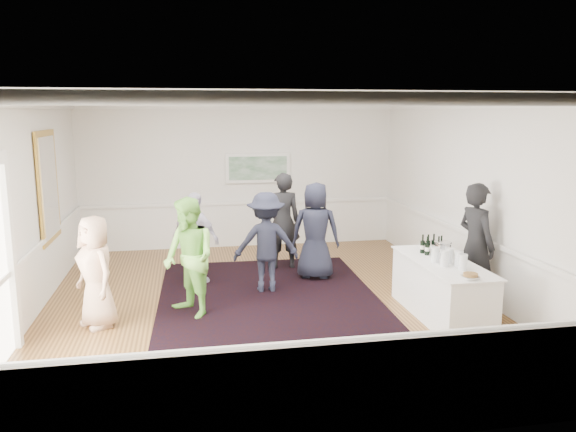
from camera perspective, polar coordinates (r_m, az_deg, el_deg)
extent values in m
plane|color=olive|center=(9.11, -2.22, -8.83)|extent=(8.00, 8.00, 0.00)
cube|color=white|center=(8.59, -2.38, 11.73)|extent=(7.00, 8.00, 0.02)
cube|color=white|center=(8.92, -25.15, 0.37)|extent=(0.02, 8.00, 3.20)
cube|color=white|center=(9.83, 18.34, 1.70)|extent=(0.02, 8.00, 3.20)
cube|color=white|center=(12.64, -4.91, 4.06)|extent=(7.00, 0.02, 3.20)
cube|color=white|center=(4.88, 4.50, -6.43)|extent=(7.00, 0.02, 3.20)
cube|color=gold|center=(10.13, -23.18, 2.77)|extent=(0.04, 1.25, 1.85)
cube|color=white|center=(10.12, -23.05, 2.78)|extent=(0.01, 1.05, 1.65)
cube|color=white|center=(7.96, -26.35, -3.81)|extent=(0.10, 0.14, 2.40)
cube|color=white|center=(12.62, -3.08, 4.89)|extent=(1.44, 0.05, 0.66)
cube|color=#266636|center=(12.59, -3.06, 4.88)|extent=(1.30, 0.01, 0.52)
cube|color=black|center=(9.31, -1.98, -8.31)|extent=(3.68, 4.76, 0.02)
cube|color=white|center=(8.71, 15.31, -7.23)|extent=(0.75, 2.05, 0.84)
cube|color=white|center=(8.59, 15.45, -4.53)|extent=(0.81, 2.11, 0.02)
imported|color=black|center=(9.21, 18.54, -2.83)|extent=(0.62, 0.80, 1.96)
imported|color=tan|center=(8.38, -18.93, -5.38)|extent=(0.87, 0.94, 1.61)
imported|color=#86D956|center=(8.44, -10.01, -4.21)|extent=(1.03, 1.10, 1.79)
imported|color=silver|center=(9.98, -9.36, -2.32)|extent=(1.00, 0.92, 1.65)
imported|color=#1E2133|center=(9.48, -2.24, -2.69)|extent=(1.13, 0.68, 1.71)
imported|color=black|center=(10.83, -0.55, -0.52)|extent=(0.69, 0.46, 1.88)
imported|color=#1E2133|center=(10.21, 2.81, -1.51)|extent=(0.99, 0.78, 1.78)
cylinder|color=#65A43A|center=(8.30, 15.63, -4.14)|extent=(0.12, 0.12, 0.24)
cylinder|color=#CF3D55|center=(8.34, 16.99, -4.14)|extent=(0.12, 0.12, 0.24)
cylinder|color=#80B741|center=(8.49, 14.72, -3.77)|extent=(0.12, 0.12, 0.24)
cylinder|color=white|center=(8.18, 17.36, -4.44)|extent=(0.12, 0.12, 0.24)
cylinder|color=#EB4A45|center=(8.48, 16.08, -3.85)|extent=(0.12, 0.12, 0.24)
cylinder|color=silver|center=(8.78, 15.43, -3.36)|extent=(0.26, 0.26, 0.24)
imported|color=white|center=(7.80, 18.04, -5.91)|extent=(0.24, 0.24, 0.06)
cylinder|color=olive|center=(7.79, 18.05, -5.72)|extent=(0.19, 0.19, 0.04)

